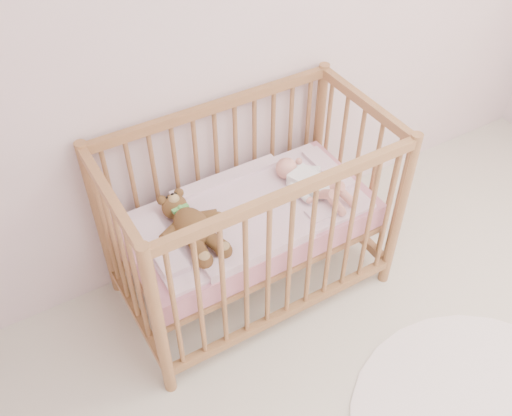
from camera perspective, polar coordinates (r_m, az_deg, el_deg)
wall_back at (r=2.82m, az=3.25°, el=19.70°), size 4.00×0.02×2.70m
crib at (r=2.83m, az=-0.52°, el=-1.15°), size 1.36×0.76×1.00m
mattress at (r=2.84m, az=-0.51°, el=-1.36°), size 1.22×0.62×0.13m
blanket at (r=2.79m, az=-0.52°, el=-0.27°), size 1.10×0.58×0.06m
baby at (r=2.86m, az=5.29°, el=2.87°), size 0.37×0.54×0.12m
teddy_bear at (r=2.62m, az=-6.41°, el=-1.71°), size 0.38×0.52×0.14m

